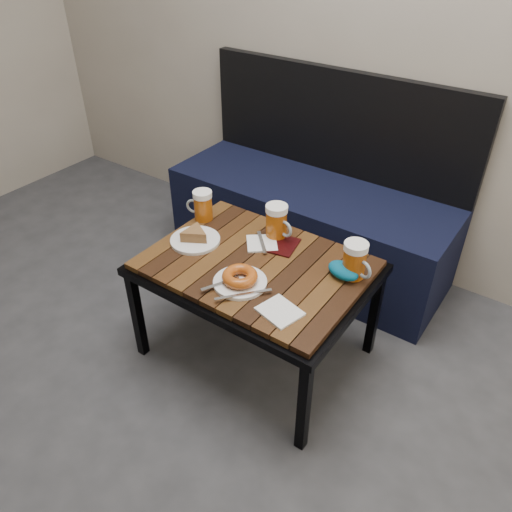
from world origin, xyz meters
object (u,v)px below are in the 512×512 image
Objects in this scene: plate_bagel at (240,279)px; knit_pouch at (343,271)px; beer_mug_centre at (277,222)px; plate_pie at (195,237)px; bench at (311,217)px; beer_mug_right at (355,260)px; passport_navy at (198,241)px; cafe_table at (256,271)px; beer_mug_left at (202,205)px; passport_burgundy at (284,245)px.

plate_bagel and knit_pouch have the same top height.
beer_mug_centre reaches higher than plate_pie.
bench reaches higher than knit_pouch.
beer_mug_right is 0.62m from passport_navy.
plate_pie is at bearing -99.21° from passport_navy.
cafe_table is 0.22m from beer_mug_centre.
passport_navy is (0.01, 0.00, -0.02)m from plate_pie.
plate_pie is (0.09, -0.15, -0.04)m from beer_mug_left.
knit_pouch is (0.28, 0.25, 0.01)m from plate_bagel.
passport_navy is (0.10, -0.15, -0.06)m from beer_mug_left.
passport_burgundy is (0.18, -0.55, 0.20)m from bench.
passport_navy is (-0.12, -0.72, 0.20)m from bench.
beer_mug_right is 0.71× the size of plate_pie.
passport_navy is (-0.27, -0.02, 0.05)m from cafe_table.
plate_pie is at bearing 159.62° from plate_bagel.
passport_burgundy is at bearing -162.44° from beer_mug_right.
plate_bagel is at bearing -77.99° from bench.
bench reaches higher than plate_bagel.
plate_pie is 0.02m from passport_navy.
cafe_table is at bearing -77.88° from bench.
beer_mug_left is 0.95× the size of passport_burgundy.
plate_pie is at bearing -144.93° from beer_mug_right.
bench is 10.06× the size of beer_mug_right.
bench is at bearing 151.07° from beer_mug_right.
bench reaches higher than beer_mug_left.
plate_bagel is at bearing -117.88° from beer_mug_right.
passport_navy is 0.59m from knit_pouch.
plate_pie is 0.85× the size of plate_bagel.
knit_pouch is at bearing 41.54° from plate_bagel.
plate_bagel reaches higher than passport_burgundy.
cafe_table is at bearing -68.34° from beer_mug_centre.
beer_mug_left is (-0.36, 0.13, 0.11)m from cafe_table.
beer_mug_centre is at bearing 135.04° from passport_burgundy.
beer_mug_left reaches higher than passport_navy.
beer_mug_right is 0.60× the size of plate_bagel.
plate_bagel is at bearing -20.38° from plate_pie.
beer_mug_left is at bearing 172.19° from passport_burgundy.
cafe_table is 0.33m from knit_pouch.
beer_mug_left is 0.19m from passport_navy.
plate_bagel is 0.29m from passport_burgundy.
beer_mug_left is 0.47m from plate_bagel.
passport_navy is at bearing -99.12° from bench.
passport_burgundy is at bearing 171.61° from knit_pouch.
beer_mug_right is 1.11× the size of passport_navy.
beer_mug_left is at bearing 145.78° from plate_bagel.
cafe_table is at bearing -137.81° from beer_mug_right.
beer_mug_centre is at bearing 166.35° from knit_pouch.
beer_mug_right is at bearing 41.95° from knit_pouch.
cafe_table is 0.16m from plate_bagel.
cafe_table is 0.28m from plate_pie.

